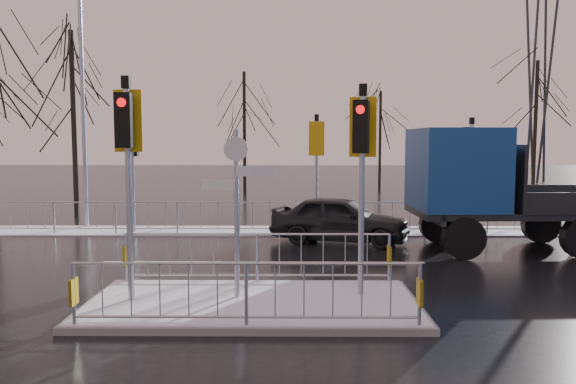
{
  "coord_description": "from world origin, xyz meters",
  "views": [
    {
      "loc": [
        0.72,
        -9.93,
        3.02
      ],
      "look_at": [
        0.61,
        3.4,
        1.8
      ],
      "focal_mm": 35.0,
      "sensor_mm": 36.0,
      "label": 1
    }
  ],
  "objects_px": {
    "car_far_lane": "(340,219)",
    "flatbed_truck": "(492,186)",
    "street_lamp_left": "(85,98)",
    "traffic_island": "(252,286)"
  },
  "relations": [
    {
      "from": "car_far_lane",
      "to": "flatbed_truck",
      "type": "xyz_separation_m",
      "value": [
        4.07,
        -1.19,
        1.09
      ]
    },
    {
      "from": "flatbed_truck",
      "to": "car_far_lane",
      "type": "bearing_deg",
      "value": 163.67
    },
    {
      "from": "car_far_lane",
      "to": "flatbed_truck",
      "type": "height_order",
      "value": "flatbed_truck"
    },
    {
      "from": "car_far_lane",
      "to": "traffic_island",
      "type": "bearing_deg",
      "value": 178.47
    },
    {
      "from": "car_far_lane",
      "to": "street_lamp_left",
      "type": "relative_size",
      "value": 0.5
    },
    {
      "from": "street_lamp_left",
      "to": "traffic_island",
      "type": "bearing_deg",
      "value": -55.93
    },
    {
      "from": "car_far_lane",
      "to": "street_lamp_left",
      "type": "height_order",
      "value": "street_lamp_left"
    },
    {
      "from": "flatbed_truck",
      "to": "street_lamp_left",
      "type": "bearing_deg",
      "value": 162.1
    },
    {
      "from": "flatbed_truck",
      "to": "street_lamp_left",
      "type": "distance_m",
      "value": 13.55
    },
    {
      "from": "street_lamp_left",
      "to": "car_far_lane",
      "type": "bearing_deg",
      "value": -18.64
    }
  ]
}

